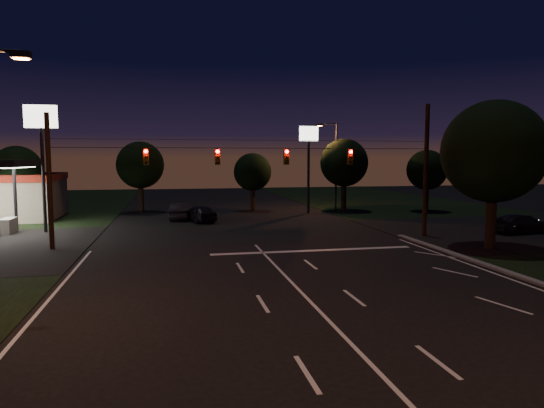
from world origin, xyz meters
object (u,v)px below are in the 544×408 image
object	(u,v)px
car_oncoming_a	(199,213)
car_cross	(523,224)
utility_pole_right	(424,236)
car_oncoming_b	(180,211)
tree_right_near	(492,153)

from	to	relation	value
car_oncoming_a	car_cross	xyz separation A→B (m)	(22.24, -11.09, -0.04)
utility_pole_right	car_oncoming_b	bearing A→B (deg)	142.47
car_oncoming_b	car_oncoming_a	bearing A→B (deg)	135.15
utility_pole_right	car_cross	distance (m)	7.51
tree_right_near	car_cross	size ratio (longest dim) A/B	1.85
tree_right_near	car_oncoming_b	bearing A→B (deg)	135.79
tree_right_near	car_oncoming_b	xyz separation A→B (m)	(-17.90, 17.41, -4.96)
tree_right_near	car_cross	bearing A→B (deg)	36.92
tree_right_near	car_cross	xyz separation A→B (m)	(5.94, 4.47, -4.99)
car_oncoming_a	car_cross	bearing A→B (deg)	134.25
car_oncoming_b	car_cross	distance (m)	27.13
utility_pole_right	car_oncoming_a	distance (m)	18.27
car_oncoming_b	car_cross	xyz separation A→B (m)	(23.84, -12.94, -0.04)
car_oncoming_a	car_cross	distance (m)	24.85
car_oncoming_a	car_cross	size ratio (longest dim) A/B	0.90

